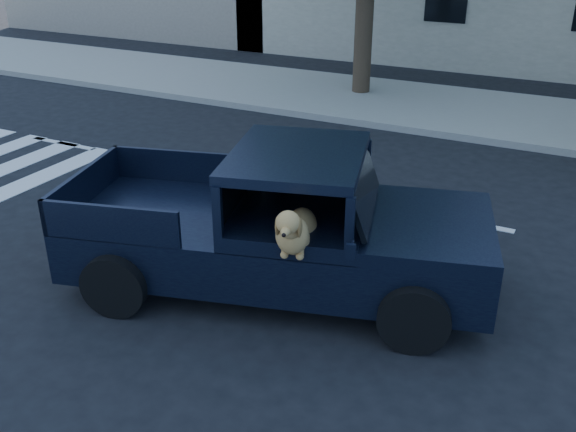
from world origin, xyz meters
The scene contains 3 objects.
ground centered at (0.00, 0.00, 0.00)m, with size 120.00×120.00×0.00m, color black.
far_sidewalk centered at (0.00, 9.20, 0.07)m, with size 60.00×4.00×0.15m, color gray.
pickup_truck centered at (-1.66, 0.47, 0.60)m, with size 5.29×3.21×1.78m.
Camera 1 is at (1.65, -5.54, 4.18)m, focal length 40.00 mm.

